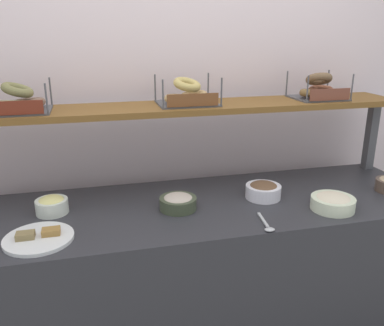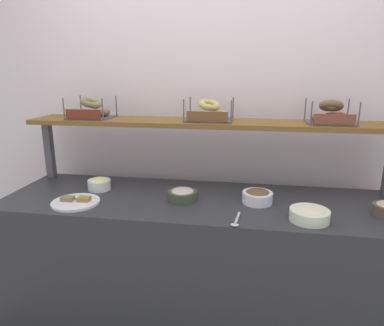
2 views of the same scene
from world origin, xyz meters
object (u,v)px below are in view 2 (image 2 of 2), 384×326
Objects in this scene: bowl_egg_salad at (99,184)px; bagel_basket_cinnamon_raisin at (330,115)px; bowl_potato_salad at (310,214)px; bagel_basket_sesame at (209,113)px; serving_plate_white at (76,202)px; bowl_chocolate_spread at (257,196)px; serving_spoon_near_plate at (236,222)px; bowl_tuna_salad at (182,194)px; bagel_basket_poppy at (91,111)px.

bowl_egg_salad is 0.50× the size of bagel_basket_cinnamon_raisin.
bagel_basket_sesame is (-0.57, 0.48, 0.44)m from bowl_potato_salad.
bagel_basket_cinnamon_raisin reaches higher than bowl_egg_salad.
bowl_egg_salad reaches higher than serving_plate_white.
bowl_chocolate_spread reaches higher than serving_plate_white.
bowl_tuna_salad is at bearing 140.63° from serving_spoon_near_plate.
bowl_egg_salad is at bearing 176.16° from bowl_chocolate_spread.
bowl_potato_salad is 0.70× the size of bagel_basket_cinnamon_raisin.
bagel_basket_cinnamon_raisin is (1.44, 0.45, 0.47)m from serving_plate_white.
bagel_basket_poppy is at bearing 100.13° from serving_plate_white.
bagel_basket_cinnamon_raisin is at bearing -0.34° from bagel_basket_sesame.
bagel_basket_sesame reaches higher than serving_plate_white.
bowl_potato_salad is 0.67m from bagel_basket_cinnamon_raisin.
bowl_tuna_salad is 1.19× the size of bowl_egg_salad.
bowl_tuna_salad is at bearing -23.32° from bagel_basket_poppy.
bagel_basket_poppy reaches higher than bowl_tuna_salad.
serving_spoon_near_plate is (-0.11, -0.29, -0.03)m from bowl_chocolate_spread.
bowl_chocolate_spread and bowl_egg_salad have the same top height.
serving_plate_white is 0.96m from bagel_basket_sesame.
bagel_basket_sesame reaches higher than serving_spoon_near_plate.
bagel_basket_sesame reaches higher than bowl_egg_salad.
bowl_egg_salad is 0.25m from serving_plate_white.
bagel_basket_poppy is 1.52m from bagel_basket_cinnamon_raisin.
bagel_basket_poppy is 0.95× the size of bagel_basket_cinnamon_raisin.
bagel_basket_sesame is (-0.21, 0.57, 0.47)m from serving_spoon_near_plate.
bowl_chocolate_spread is 1.01× the size of bowl_tuna_salad.
bagel_basket_poppy is (-1.00, 0.56, 0.47)m from serving_spoon_near_plate.
bowl_egg_salad is (-0.99, 0.07, -0.00)m from bowl_chocolate_spread.
bagel_basket_cinnamon_raisin reaches higher than bagel_basket_poppy.
bowl_tuna_salad is 0.42m from serving_spoon_near_plate.
bowl_chocolate_spread is 0.33m from bowl_potato_salad.
bowl_egg_salad is at bearing 157.80° from serving_spoon_near_plate.
bagel_basket_sesame is (0.12, 0.30, 0.44)m from bowl_tuna_salad.
bagel_basket_sesame is at bearing 139.13° from bowl_chocolate_spread.
serving_spoon_near_plate is at bearing -29.14° from bagel_basket_poppy.
bowl_potato_salad is at bearing -0.95° from serving_plate_white.
serving_spoon_near_plate is 1.24m from bagel_basket_poppy.
bowl_chocolate_spread reaches higher than serving_spoon_near_plate.
bagel_basket_poppy is (-0.11, 0.20, 0.44)m from bowl_egg_salad.
bagel_basket_cinnamon_raisin is at bearing 19.51° from bowl_tuna_salad.
bowl_chocolate_spread is 0.66m from bagel_basket_cinnamon_raisin.
bowl_potato_salad is 1.28m from bowl_egg_salad.
serving_plate_white is at bearing 173.07° from serving_spoon_near_plate.
bagel_basket_cinnamon_raisin is at bearing 33.42° from bowl_chocolate_spread.
bowl_potato_salad reaches higher than serving_spoon_near_plate.
bowl_potato_salad is at bearing -12.21° from bowl_egg_salad.
bagel_basket_sesame reaches higher than bowl_tuna_salad.
bowl_tuna_salad is 0.60× the size of bagel_basket_cinnamon_raisin.
bowl_potato_salad is at bearing -107.99° from bagel_basket_cinnamon_raisin.
bagel_basket_cinnamon_raisin is at bearing 0.32° from bagel_basket_poppy.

